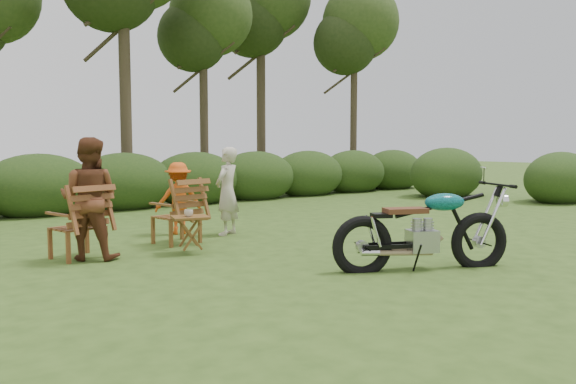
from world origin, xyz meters
TOP-DOWN VIEW (x-y plane):
  - ground at (0.00, 0.00)m, footprint 80.00×80.00m
  - tree_line at (0.50, 9.74)m, footprint 22.52×11.62m
  - motorcycle at (0.30, 0.13)m, footprint 2.40×1.78m
  - lawn_chair_right at (-1.29, 3.78)m, footprint 0.83×0.83m
  - lawn_chair_left at (-2.92, 3.57)m, footprint 0.85×0.85m
  - side_table at (-1.52, 2.90)m, footprint 0.65×0.59m
  - cup at (-1.56, 2.87)m, footprint 0.14×0.14m
  - adult_a at (-0.19, 3.98)m, footprint 0.67×0.60m
  - adult_b at (-2.81, 3.40)m, footprint 1.04×1.02m
  - child at (-0.81, 4.61)m, footprint 0.91×0.65m

SIDE VIEW (x-z plane):
  - ground at x=0.00m, z-range 0.00..0.00m
  - motorcycle at x=0.30m, z-range -0.64..0.64m
  - lawn_chair_right at x=-1.29m, z-range -0.52..0.52m
  - lawn_chair_left at x=-2.92m, z-range -0.52..0.52m
  - adult_a at x=-0.19m, z-range -0.77..0.77m
  - adult_b at x=-2.81m, z-range -0.85..0.85m
  - child at x=-0.81m, z-range -0.64..0.64m
  - side_table at x=-1.52m, z-range 0.00..0.55m
  - cup at x=-1.56m, z-range 0.55..0.65m
  - tree_line at x=0.50m, z-range -0.26..7.88m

